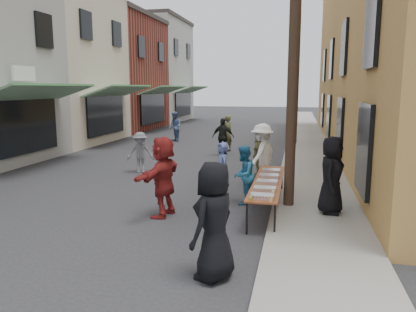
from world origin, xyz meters
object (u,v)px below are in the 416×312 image
at_px(catering_tray_sausage, 262,196).
at_px(guest_front_c, 243,175).
at_px(server, 331,175).
at_px(utility_pole_near, 294,27).
at_px(utility_pole_far, 298,70).
at_px(utility_pole_mid, 297,60).
at_px(serving_table, 268,182).
at_px(guest_front_a, 214,221).

xyz_separation_m(catering_tray_sausage, guest_front_c, (-0.68, 2.08, -0.01)).
bearing_deg(server, utility_pole_near, 76.92).
xyz_separation_m(utility_pole_near, utility_pole_far, (0.00, 24.00, 0.00)).
relative_size(utility_pole_near, utility_pole_far, 1.00).
xyz_separation_m(utility_pole_mid, catering_tray_sausage, (-0.52, -13.88, -3.71)).
distance_m(utility_pole_mid, server, 12.99).
height_order(serving_table, server, server).
bearing_deg(guest_front_a, guest_front_c, -155.86).
bearing_deg(catering_tray_sausage, utility_pole_mid, 87.84).
xyz_separation_m(guest_front_a, guest_front_c, (-0.12, 4.41, -0.18)).
relative_size(guest_front_c, server, 0.85).
bearing_deg(serving_table, server, -9.45).
height_order(utility_pole_far, guest_front_c, utility_pole_far).
relative_size(utility_pole_near, server, 4.88).
distance_m(serving_table, guest_front_a, 4.02).
bearing_deg(utility_pole_mid, utility_pole_far, 90.00).
xyz_separation_m(serving_table, catering_tray_sausage, (-0.00, -1.65, 0.08)).
height_order(utility_pole_near, guest_front_a, utility_pole_near).
xyz_separation_m(utility_pole_near, catering_tray_sausage, (-0.52, -1.88, -3.71)).
height_order(utility_pole_far, serving_table, utility_pole_far).
bearing_deg(utility_pole_mid, serving_table, -92.45).
distance_m(utility_pole_far, guest_front_c, 24.12).
distance_m(utility_pole_near, utility_pole_far, 24.00).
bearing_deg(utility_pole_near, utility_pole_far, 90.00).
height_order(guest_front_c, server, server).
distance_m(utility_pole_far, server, 24.74).
distance_m(utility_pole_mid, serving_table, 12.81).
xyz_separation_m(serving_table, server, (1.51, -0.25, 0.31)).
height_order(utility_pole_mid, catering_tray_sausage, utility_pole_mid).
height_order(utility_pole_mid, utility_pole_far, same).
bearing_deg(catering_tray_sausage, utility_pole_far, 88.84).
bearing_deg(utility_pole_mid, utility_pole_near, -90.00).
relative_size(utility_pole_mid, guest_front_c, 5.76).
height_order(utility_pole_far, guest_front_a, utility_pole_far).
bearing_deg(guest_front_a, catering_tray_sausage, -170.92).
distance_m(utility_pole_far, guest_front_a, 28.45).
distance_m(utility_pole_near, catering_tray_sausage, 4.19).
xyz_separation_m(utility_pole_far, catering_tray_sausage, (-0.52, -25.88, -3.71)).
bearing_deg(serving_table, catering_tray_sausage, -90.00).
bearing_deg(utility_pole_far, guest_front_c, -92.89).
relative_size(utility_pole_far, catering_tray_sausage, 18.00).
xyz_separation_m(serving_table, guest_front_a, (-0.56, -3.98, 0.25)).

